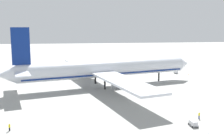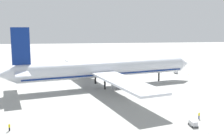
{
  "view_description": "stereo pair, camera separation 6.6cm",
  "coord_description": "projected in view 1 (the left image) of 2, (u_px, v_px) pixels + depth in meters",
  "views": [
    {
      "loc": [
        -14.68,
        -97.6,
        22.09
      ],
      "look_at": [
        1.1,
        -3.06,
        7.86
      ],
      "focal_mm": 41.21,
      "sensor_mm": 36.0,
      "label": 1
    },
    {
      "loc": [
        -14.62,
        -97.61,
        22.09
      ],
      "look_at": [
        1.1,
        -3.06,
        7.86
      ],
      "focal_mm": 41.21,
      "sensor_mm": 36.0,
      "label": 2
    }
  ],
  "objects": [
    {
      "name": "baggage_cart_2",
      "position": [
        176.0,
        72.0,
        128.53
      ],
      "size": [
        1.68,
        3.42,
        1.39
      ],
      "color": "gray",
      "rests_on": "ground"
    },
    {
      "name": "traffic_cone_1",
      "position": [
        160.0,
        71.0,
        132.96
      ],
      "size": [
        0.36,
        0.36,
        0.55
      ],
      "primitive_type": "cone",
      "color": "orange",
      "rests_on": "ground"
    },
    {
      "name": "ground_worker_2",
      "position": [
        199.0,
        115.0,
        63.6
      ],
      "size": [
        0.54,
        0.54,
        1.7
      ],
      "color": "navy",
      "rests_on": "ground"
    },
    {
      "name": "traffic_cone_0",
      "position": [
        189.0,
        75.0,
        123.81
      ],
      "size": [
        0.36,
        0.36,
        0.55
      ],
      "primitive_type": "cone",
      "color": "orange",
      "rests_on": "ground"
    },
    {
      "name": "baggage_cart_1",
      "position": [
        193.0,
        123.0,
        58.92
      ],
      "size": [
        1.54,
        3.2,
        1.26
      ],
      "color": "gray",
      "rests_on": "ground"
    },
    {
      "name": "airliner",
      "position": [
        104.0,
        69.0,
        99.45
      ],
      "size": [
        77.94,
        78.93,
        22.65
      ],
      "color": "silver",
      "rests_on": "ground"
    },
    {
      "name": "ground_plane",
      "position": [
        108.0,
        86.0,
        100.86
      ],
      "size": [
        600.0,
        600.0,
        0.0
      ],
      "primitive_type": "plane",
      "color": "#9E9E99"
    },
    {
      "name": "ground_worker_0",
      "position": [
        9.0,
        127.0,
        56.06
      ],
      "size": [
        0.47,
        0.47,
        1.66
      ],
      "color": "black",
      "rests_on": "ground"
    }
  ]
}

